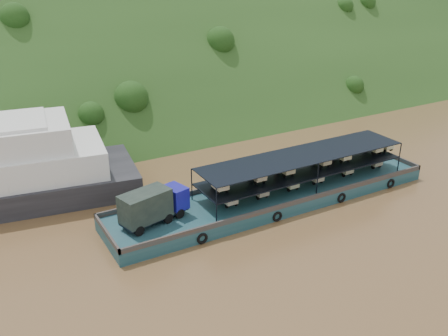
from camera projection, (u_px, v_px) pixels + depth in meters
ground at (255, 203)px, 51.03m from camera, size 160.00×160.00×0.00m
hillside at (133, 113)px, 79.77m from camera, size 140.00×39.60×39.60m
cargo_barge at (266, 194)px, 50.37m from camera, size 35.00×7.18×4.54m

